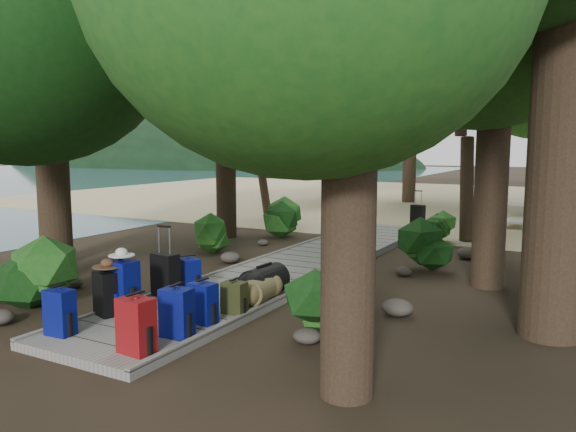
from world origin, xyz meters
The scene contains 45 objects.
ground centered at (0.00, 0.00, 0.00)m, with size 120.00×120.00×0.00m, color #322419.
sand_beach centered at (0.00, 16.00, 0.01)m, with size 40.00×22.00×0.02m, color tan.
water_bay centered at (-32.00, 25.00, 0.00)m, with size 50.00×60.00×0.02m, color #2C545C.
distant_hill centered at (-40.00, 48.00, 0.00)m, with size 32.00×16.00×12.00m, color black.
boardwalk centered at (0.00, 1.00, 0.06)m, with size 2.00×12.00×0.12m, color gray.
backpack_left_a centered at (-0.64, -4.53, 0.45)m, with size 0.35×0.24×0.66m, color #0E086C, non-canonical shape.
backpack_left_b centered at (-0.76, -3.63, 0.47)m, with size 0.38×0.27×0.70m, color black, non-canonical shape.
backpack_left_c centered at (-0.66, -3.45, 0.55)m, with size 0.46×0.33×0.85m, color #0E086C, non-canonical shape.
backpack_left_d centered at (-0.60, -2.00, 0.42)m, with size 0.39×0.28×0.60m, color #0E086C, non-canonical shape.
backpack_right_a centered at (0.66, -4.53, 0.48)m, with size 0.41×0.29×0.73m, color maroon, non-canonical shape.
backpack_right_b centered at (0.71, -3.87, 0.46)m, with size 0.38×0.27×0.69m, color #0E086C, non-canonical shape.
backpack_right_c centered at (0.66, -3.26, 0.43)m, with size 0.36×0.26×0.62m, color #0E086C, non-canonical shape.
backpack_right_d centered at (0.79, -2.69, 0.38)m, with size 0.33×0.24×0.51m, color #363719, non-canonical shape.
duffel_right_khaki centered at (0.80, -2.01, 0.32)m, with size 0.40×0.60×0.40m, color brown, non-canonical shape.
duffel_right_black centered at (0.70, -1.71, 0.37)m, with size 0.49×0.78×0.49m, color black, non-canonical shape.
suitcase_on_boardwalk centered at (-0.72, -2.44, 0.47)m, with size 0.45×0.25×0.69m, color black, non-canonical shape.
lone_suitcase_on_sand centered at (0.45, 7.98, 0.34)m, with size 0.41×0.24×0.65m, color black, non-canonical shape.
hat_brown centered at (-0.74, -3.62, 0.88)m, with size 0.42×0.42×0.13m, color #51351E, non-canonical shape.
hat_white centered at (-0.60, -3.48, 1.03)m, with size 0.37×0.37×0.12m, color silver, non-canonical shape.
kayak centered at (-2.50, 10.48, 0.20)m, with size 0.77×3.51×0.35m, color #C23E10.
sun_lounger centered at (3.20, 9.18, 0.34)m, with size 0.64×1.97×0.64m, color silver, non-canonical shape.
tree_right_c centered at (3.65, 1.15, 4.11)m, with size 4.75×4.75×8.22m, color black, non-canonical shape.
tree_right_e centered at (4.48, 7.58, 4.02)m, with size 4.46×4.46×8.03m, color black, non-canonical shape.
tree_left_b centered at (-4.89, -1.15, 4.87)m, with size 5.42×5.42×9.75m, color black, non-canonical shape.
tree_left_c centered at (-3.64, 3.45, 3.94)m, with size 4.53×4.53×7.88m, color black, non-canonical shape.
tree_back_a centered at (-1.95, 15.04, 4.13)m, with size 4.78×4.78×8.27m, color black, non-canonical shape.
tree_back_b centered at (1.56, 15.88, 4.51)m, with size 5.05×5.05×9.02m, color black, non-canonical shape.
tree_back_d centered at (-5.10, 14.79, 3.98)m, with size 4.78×4.78×7.97m, color black, non-canonical shape.
palm_right_a centered at (2.51, 6.12, 4.13)m, with size 4.85×4.85×8.27m, color #113D12, non-canonical shape.
palm_right_c centered at (1.93, 13.11, 3.32)m, with size 4.17×4.17×6.63m, color #113D12, non-canonical shape.
palm_left_a centered at (-4.73, 7.12, 3.08)m, with size 3.87×3.87×6.15m, color #113D12, non-canonical shape.
rock_left_a centered at (-2.04, -4.42, 0.11)m, with size 0.39×0.35×0.21m, color #4C473F, non-canonical shape.
rock_left_b centered at (-2.81, -2.49, 0.10)m, with size 0.36×0.32×0.20m, color #4C473F, non-canonical shape.
rock_left_c centered at (-1.55, 0.60, 0.12)m, with size 0.44×0.40×0.24m, color #4C473F, non-canonical shape.
rock_left_d centered at (-2.03, 2.75, 0.08)m, with size 0.29×0.26×0.16m, color #4C473F, non-canonical shape.
rock_right_a centered at (2.13, -3.01, 0.10)m, with size 0.36×0.33×0.20m, color #4C473F, non-canonical shape.
rock_right_b centered at (2.79, -1.33, 0.13)m, with size 0.47×0.42×0.26m, color #4C473F, non-canonical shape.
rock_right_c centered at (2.08, 1.26, 0.09)m, with size 0.32×0.29×0.18m, color #4C473F, non-canonical shape.
rock_right_d centered at (2.86, 3.51, 0.13)m, with size 0.49×0.44×0.27m, color #4C473F, non-canonical shape.
shrub_left_a centered at (-2.40, -3.49, 0.52)m, with size 1.16×1.16×1.05m, color #19541C, non-canonical shape.
shrub_left_b centered at (-2.38, 1.29, 0.44)m, with size 0.98×0.98×0.88m, color #19541C, non-canonical shape.
shrub_left_c centered at (-2.44, 4.21, 0.54)m, with size 1.20×1.20×1.08m, color #19541C, non-canonical shape.
shrub_right_a centered at (2.16, -2.65, 0.44)m, with size 0.99×0.99×0.89m, color #19541C, non-canonical shape.
shrub_right_b centered at (2.40, 1.90, 0.50)m, with size 1.11×1.11×1.00m, color #19541C, non-canonical shape.
shrub_right_c centered at (1.71, 5.49, 0.38)m, with size 0.84×0.84×0.76m, color #19541C, non-canonical shape.
Camera 1 is at (5.25, -9.22, 2.54)m, focal length 35.00 mm.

